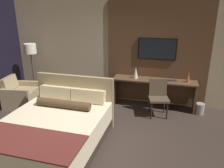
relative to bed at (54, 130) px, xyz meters
name	(u,v)px	position (x,y,z in m)	size (l,w,h in m)	color
ground_plane	(76,147)	(0.41, 0.07, -0.35)	(16.00, 16.00, 0.00)	#332823
wall_back_tv_panel	(119,52)	(0.60, 2.66, 1.05)	(7.20, 0.09, 2.80)	#BCAD8E
bed	(54,130)	(0.00, 0.00, 0.00)	(1.79, 2.20, 1.15)	#33281E
desk	(154,88)	(1.65, 2.40, 0.18)	(2.17, 0.48, 0.77)	brown
tv	(157,49)	(1.65, 2.59, 1.19)	(0.99, 0.04, 0.56)	black
desk_chair	(158,94)	(1.80, 1.92, 0.19)	(0.56, 0.56, 0.90)	#4C3D2D
armchair_by_window	(21,96)	(-1.86, 1.48, -0.07)	(0.90, 0.92, 0.82)	#998460
floor_lamp	(31,53)	(-1.89, 2.18, 0.98)	(0.34, 0.34, 1.59)	#282623
vase_tall	(188,77)	(2.48, 2.40, 0.56)	(0.09, 0.09, 0.28)	#B2563D
vase_short	(136,73)	(1.14, 2.38, 0.57)	(0.13, 0.13, 0.30)	silver
book	(172,80)	(2.09, 2.40, 0.43)	(0.23, 0.17, 0.03)	#332D28
waste_bin	(200,109)	(2.83, 2.23, -0.21)	(0.22, 0.22, 0.28)	gray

